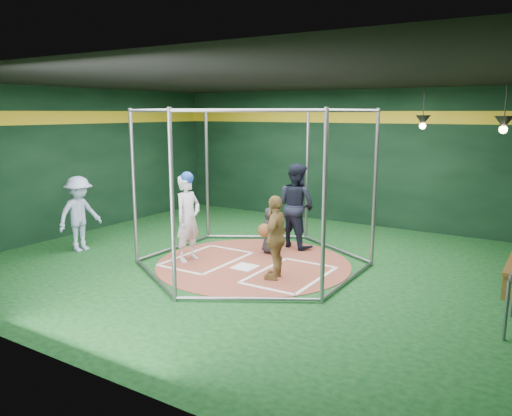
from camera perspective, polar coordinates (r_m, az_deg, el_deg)
The scene contains 14 objects.
room_shell at distance 9.47m, azimuth -0.30°, elevation 3.80°, with size 10.10×9.10×3.53m.
clay_disc at distance 9.83m, azimuth -0.31°, elevation -6.37°, with size 3.80×3.80×0.01m, color brown.
home_plate at distance 9.59m, azimuth -1.28°, elevation -6.75°, with size 0.43×0.43×0.01m, color white.
batter_box_left at distance 10.16m, azimuth -5.63°, elevation -5.79°, with size 1.17×1.77×0.01m.
batter_box_right at distance 9.17m, azimuth 3.91°, elevation -7.62°, with size 1.17×1.77×0.01m.
batting_cage at distance 9.50m, azimuth -0.32°, elevation 2.27°, with size 4.05×4.67×3.00m.
pendant_lamp_near at distance 11.87m, azimuth 18.54°, elevation 9.46°, with size 0.34×0.34×0.90m.
pendant_lamp_far at distance 9.98m, azimuth 26.47°, elevation 8.72°, with size 0.34×0.34×0.90m.
batter_figure at distance 9.90m, azimuth -7.78°, elevation -1.00°, with size 0.43×0.64×1.78m.
visitor_leopard at distance 8.80m, azimuth 2.27°, elevation -3.36°, with size 0.87×0.36×1.49m, color tan.
catcher_figure at distance 10.39m, azimuth 1.59°, elevation -2.56°, with size 0.52×0.58×0.98m.
umpire at distance 10.86m, azimuth 4.62°, elevation 0.29°, with size 0.89×0.70×1.84m, color black.
bystander_blue at distance 11.22m, azimuth -19.53°, elevation -0.64°, with size 1.03×0.59×1.60m, color #A0B1D3.
steel_railing at distance 7.70m, azimuth 27.12°, elevation -8.35°, with size 0.05×0.95×0.82m.
Camera 1 is at (5.03, -7.93, 2.93)m, focal length 35.00 mm.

